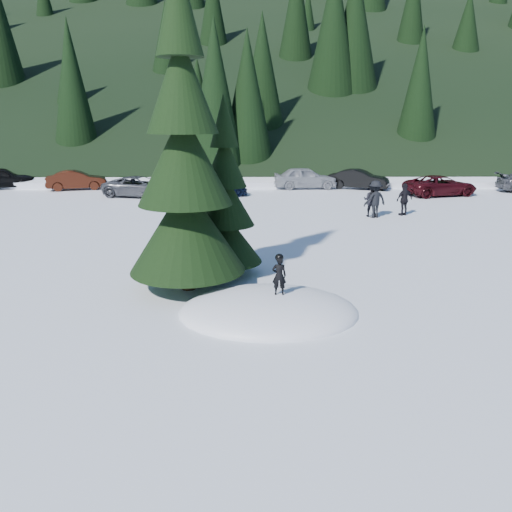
{
  "coord_description": "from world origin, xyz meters",
  "views": [
    {
      "loc": [
        -0.45,
        -11.57,
        4.7
      ],
      "look_at": [
        -0.3,
        1.29,
        1.1
      ],
      "focal_mm": 35.0,
      "sensor_mm": 36.0,
      "label": 1
    }
  ],
  "objects_px": {
    "car_2": "(140,187)",
    "car_0": "(1,178)",
    "adult_0": "(371,200)",
    "adult_1": "(404,199)",
    "spruce_tall": "(184,171)",
    "car_5": "(359,179)",
    "car_3": "(212,186)",
    "car_4": "(305,178)",
    "car_1": "(77,180)",
    "adult_2": "(375,199)",
    "spruce_short": "(225,207)",
    "child_skier": "(279,276)",
    "car_6": "(440,186)"
  },
  "relations": [
    {
      "from": "car_1",
      "to": "car_5",
      "type": "bearing_deg",
      "value": -105.85
    },
    {
      "from": "car_1",
      "to": "adult_2",
      "type": "bearing_deg",
      "value": -135.23
    },
    {
      "from": "adult_0",
      "to": "car_2",
      "type": "xyz_separation_m",
      "value": [
        -12.57,
        6.4,
        -0.18
      ]
    },
    {
      "from": "car_0",
      "to": "car_1",
      "type": "relative_size",
      "value": 1.12
    },
    {
      "from": "car_4",
      "to": "adult_0",
      "type": "bearing_deg",
      "value": -170.37
    },
    {
      "from": "spruce_tall",
      "to": "child_skier",
      "type": "height_order",
      "value": "spruce_tall"
    },
    {
      "from": "car_5",
      "to": "car_6",
      "type": "height_order",
      "value": "car_5"
    },
    {
      "from": "spruce_tall",
      "to": "adult_0",
      "type": "xyz_separation_m",
      "value": [
        7.62,
        10.55,
        -2.52
      ]
    },
    {
      "from": "adult_0",
      "to": "car_5",
      "type": "relative_size",
      "value": 0.4
    },
    {
      "from": "car_0",
      "to": "car_3",
      "type": "distance_m",
      "value": 14.94
    },
    {
      "from": "car_1",
      "to": "car_6",
      "type": "height_order",
      "value": "car_1"
    },
    {
      "from": "spruce_tall",
      "to": "adult_1",
      "type": "xyz_separation_m",
      "value": [
        9.31,
        10.81,
        -2.53
      ]
    },
    {
      "from": "spruce_tall",
      "to": "car_0",
      "type": "distance_m",
      "value": 25.58
    },
    {
      "from": "adult_1",
      "to": "car_1",
      "type": "xyz_separation_m",
      "value": [
        -19.11,
        9.22,
        -0.15
      ]
    },
    {
      "from": "adult_0",
      "to": "car_4",
      "type": "xyz_separation_m",
      "value": [
        -2.15,
        9.84,
        -0.07
      ]
    },
    {
      "from": "adult_0",
      "to": "car_2",
      "type": "bearing_deg",
      "value": 1.67
    },
    {
      "from": "child_skier",
      "to": "car_2",
      "type": "xyz_separation_m",
      "value": [
        -7.4,
        18.76,
        -0.35
      ]
    },
    {
      "from": "child_skier",
      "to": "car_6",
      "type": "relative_size",
      "value": 0.22
    },
    {
      "from": "adult_0",
      "to": "adult_1",
      "type": "distance_m",
      "value": 1.71
    },
    {
      "from": "car_2",
      "to": "car_3",
      "type": "xyz_separation_m",
      "value": [
        4.39,
        -0.07,
        0.02
      ]
    },
    {
      "from": "car_0",
      "to": "car_4",
      "type": "distance_m",
      "value": 20.51
    },
    {
      "from": "spruce_tall",
      "to": "child_skier",
      "type": "xyz_separation_m",
      "value": [
        2.45,
        -1.81,
        -2.36
      ]
    },
    {
      "from": "spruce_tall",
      "to": "car_4",
      "type": "bearing_deg",
      "value": 75.0
    },
    {
      "from": "adult_0",
      "to": "car_6",
      "type": "distance_m",
      "value": 8.82
    },
    {
      "from": "child_skier",
      "to": "car_3",
      "type": "relative_size",
      "value": 0.22
    },
    {
      "from": "spruce_tall",
      "to": "spruce_short",
      "type": "distance_m",
      "value": 2.11
    },
    {
      "from": "adult_0",
      "to": "adult_2",
      "type": "xyz_separation_m",
      "value": [
        0.11,
        -0.27,
        0.09
      ]
    },
    {
      "from": "car_3",
      "to": "car_4",
      "type": "height_order",
      "value": "car_4"
    },
    {
      "from": "car_5",
      "to": "car_2",
      "type": "bearing_deg",
      "value": 125.51
    },
    {
      "from": "spruce_tall",
      "to": "car_0",
      "type": "xyz_separation_m",
      "value": [
        -15.04,
        20.53,
        -2.59
      ]
    },
    {
      "from": "spruce_short",
      "to": "car_3",
      "type": "height_order",
      "value": "spruce_short"
    },
    {
      "from": "adult_1",
      "to": "car_0",
      "type": "distance_m",
      "value": 26.21
    },
    {
      "from": "car_2",
      "to": "car_0",
      "type": "bearing_deg",
      "value": 82.91
    },
    {
      "from": "car_0",
      "to": "car_3",
      "type": "relative_size",
      "value": 0.99
    },
    {
      "from": "spruce_tall",
      "to": "car_4",
      "type": "height_order",
      "value": "spruce_tall"
    },
    {
      "from": "car_0",
      "to": "adult_2",
      "type": "bearing_deg",
      "value": -135.01
    },
    {
      "from": "spruce_short",
      "to": "child_skier",
      "type": "height_order",
      "value": "spruce_short"
    },
    {
      "from": "spruce_tall",
      "to": "car_0",
      "type": "relative_size",
      "value": 2.0
    },
    {
      "from": "spruce_tall",
      "to": "spruce_short",
      "type": "xyz_separation_m",
      "value": [
        1.0,
        1.4,
        -1.22
      ]
    },
    {
      "from": "spruce_short",
      "to": "car_6",
      "type": "relative_size",
      "value": 1.21
    },
    {
      "from": "spruce_short",
      "to": "adult_0",
      "type": "relative_size",
      "value": 3.38
    },
    {
      "from": "spruce_tall",
      "to": "spruce_short",
      "type": "bearing_deg",
      "value": 54.46
    },
    {
      "from": "car_1",
      "to": "car_4",
      "type": "relative_size",
      "value": 0.9
    },
    {
      "from": "spruce_short",
      "to": "car_5",
      "type": "distance_m",
      "value": 20.44
    },
    {
      "from": "adult_2",
      "to": "car_0",
      "type": "relative_size",
      "value": 0.41
    },
    {
      "from": "adult_0",
      "to": "adult_1",
      "type": "relative_size",
      "value": 1.01
    },
    {
      "from": "car_3",
      "to": "car_0",
      "type": "bearing_deg",
      "value": 54.96
    },
    {
      "from": "adult_0",
      "to": "car_0",
      "type": "xyz_separation_m",
      "value": [
        -22.66,
        9.97,
        -0.06
      ]
    },
    {
      "from": "car_2",
      "to": "car_3",
      "type": "distance_m",
      "value": 4.4
    },
    {
      "from": "adult_2",
      "to": "adult_0",
      "type": "bearing_deg",
      "value": -88.12
    }
  ]
}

